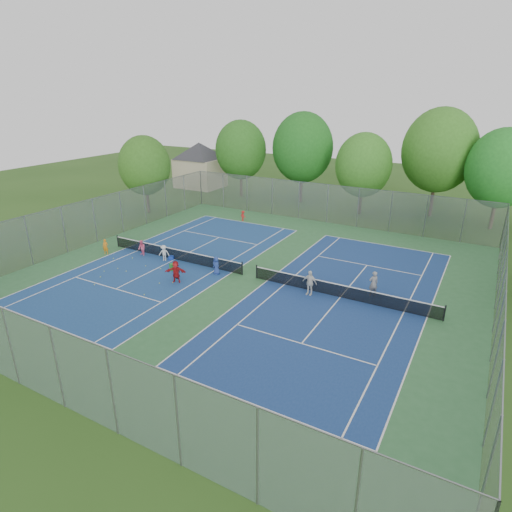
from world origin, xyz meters
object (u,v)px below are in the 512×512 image
at_px(ball_hopper, 172,267).
at_px(instructor, 373,284).
at_px(ball_crate, 171,258).
at_px(net_right, 341,291).
at_px(net_left, 175,254).

bearing_deg(ball_hopper, instructor, 12.49).
bearing_deg(instructor, ball_crate, -36.28).
xyz_separation_m(net_right, ball_crate, (-14.23, -0.18, -0.29)).
height_order(net_right, ball_hopper, net_right).
xyz_separation_m(net_left, instructor, (15.77, 1.33, 0.43)).
bearing_deg(net_left, net_right, 0.00).
bearing_deg(ball_crate, instructor, 5.38).
xyz_separation_m(ball_crate, instructor, (16.00, 1.50, 0.72)).
relative_size(net_left, instructor, 7.30).
height_order(ball_crate, instructor, instructor).
bearing_deg(ball_crate, net_left, 37.91).
bearing_deg(ball_hopper, net_right, 8.43).
height_order(net_left, instructor, instructor).
xyz_separation_m(net_left, ball_crate, (-0.23, -0.18, -0.29)).
distance_m(net_right, ball_hopper, 12.89).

